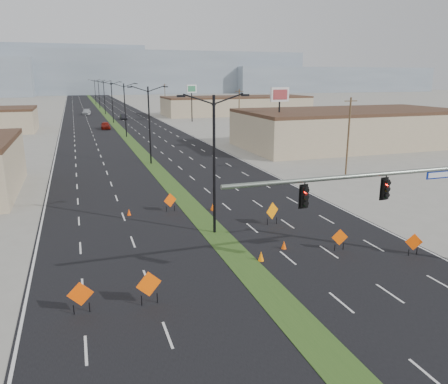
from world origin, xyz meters
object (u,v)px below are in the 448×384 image
object	(u,v)px
pole_sign_east_near	(280,99)
signal_mast	(412,194)
streetlight_0	(214,161)
streetlight_1	(149,123)
streetlight_6	(95,91)
cone_1	(284,245)
car_far	(87,112)
cone_2	(213,207)
pole_sign_east_far	(192,92)
construction_sign_0	(80,295)
cone_0	(261,256)
streetlight_4	(104,96)
construction_sign_3	(272,212)
car_mid	(124,117)
construction_sign_1	(149,285)
car_left	(105,125)
construction_sign_2	(170,201)
streetlight_2	(125,108)
construction_sign_4	(340,238)
streetlight_5	(99,93)
cone_3	(129,212)
streetlight_3	(112,101)
construction_sign_5	(414,243)

from	to	relation	value
pole_sign_east_near	signal_mast	bearing A→B (deg)	-114.51
streetlight_0	streetlight_1	bearing A→B (deg)	90.00
streetlight_6	cone_1	bearing A→B (deg)	-88.85
car_far	cone_2	world-z (taller)	car_far
pole_sign_east_far	cone_1	bearing A→B (deg)	-124.54
construction_sign_0	cone_0	size ratio (longest dim) A/B	2.59
streetlight_4	construction_sign_3	world-z (taller)	streetlight_4
car_far	cone_1	size ratio (longest dim) A/B	9.74
car_mid	pole_sign_east_far	world-z (taller)	pole_sign_east_far
car_far	cone_1	world-z (taller)	car_far
car_mid	construction_sign_1	size ratio (longest dim) A/B	2.39
car_left	car_mid	world-z (taller)	car_left
construction_sign_2	streetlight_2	bearing A→B (deg)	67.87
construction_sign_4	streetlight_0	bearing A→B (deg)	149.08
streetlight_0	streetlight_2	distance (m)	56.00
streetlight_6	construction_sign_0	world-z (taller)	streetlight_6
streetlight_2	pole_sign_east_near	bearing A→B (deg)	-50.44
car_left	construction_sign_2	distance (m)	64.65
construction_sign_1	streetlight_6	bearing A→B (deg)	74.86
streetlight_0	pole_sign_east_near	distance (m)	37.52
streetlight_4	cone_0	size ratio (longest dim) A/B	15.53
streetlight_5	construction_sign_0	xyz separation A→B (m)	(-9.58, -148.81, -4.43)
construction_sign_0	streetlight_2	bearing A→B (deg)	81.98
streetlight_2	construction_sign_2	bearing A→B (deg)	-92.30
construction_sign_4	cone_3	distance (m)	17.33
car_far	cone_2	size ratio (longest dim) A/B	9.07
signal_mast	construction_sign_3	size ratio (longest dim) A/B	8.98
streetlight_0	construction_sign_2	size ratio (longest dim) A/B	6.18
streetlight_4	streetlight_6	world-z (taller)	same
streetlight_6	construction_sign_4	bearing A→B (deg)	-87.76
cone_2	streetlight_6	bearing A→B (deg)	90.53
car_mid	cone_0	bearing A→B (deg)	-91.56
construction_sign_3	cone_2	size ratio (longest dim) A/B	2.92
car_left	pole_sign_east_near	bearing A→B (deg)	-59.40
construction_sign_1	construction_sign_3	world-z (taller)	construction_sign_3
construction_sign_0	streetlight_0	bearing A→B (deg)	42.98
streetlight_1	streetlight_3	world-z (taller)	same
streetlight_1	streetlight_2	bearing A→B (deg)	90.00
car_left	construction_sign_2	world-z (taller)	construction_sign_2
car_far	cone_3	world-z (taller)	car_far
pole_sign_east_far	car_mid	bearing A→B (deg)	120.57
streetlight_6	cone_1	distance (m)	172.63
streetlight_3	car_far	xyz separation A→B (m)	(-5.54, 27.82, -4.60)
car_mid	construction_sign_5	xyz separation A→B (m)	(7.44, -100.57, 0.16)
streetlight_0	streetlight_1	size ratio (longest dim) A/B	1.00
car_far	cone_0	size ratio (longest dim) A/B	8.74
streetlight_1	pole_sign_east_far	size ratio (longest dim) A/B	1.08
construction_sign_5	cone_2	distance (m)	16.47
construction_sign_1	construction_sign_5	size ratio (longest dim) A/B	1.21
streetlight_1	streetlight_2	world-z (taller)	same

